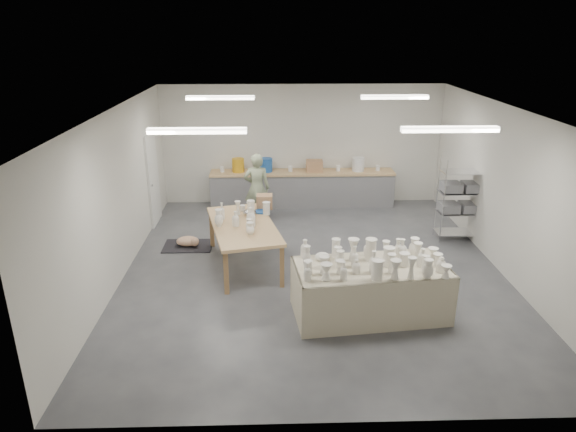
{
  "coord_description": "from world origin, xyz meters",
  "views": [
    {
      "loc": [
        -0.74,
        -8.73,
        4.34
      ],
      "look_at": [
        -0.47,
        0.08,
        1.05
      ],
      "focal_mm": 32.0,
      "sensor_mm": 36.0,
      "label": 1
    }
  ],
  "objects_px": {
    "work_table": "(246,222)",
    "red_stool": "(258,206)",
    "drying_table": "(371,288)",
    "potter": "(257,188)"
  },
  "relations": [
    {
      "from": "potter",
      "to": "red_stool",
      "type": "bearing_deg",
      "value": -89.74
    },
    {
      "from": "work_table",
      "to": "drying_table",
      "type": "bearing_deg",
      "value": -56.9
    },
    {
      "from": "work_table",
      "to": "red_stool",
      "type": "bearing_deg",
      "value": 73.6
    },
    {
      "from": "drying_table",
      "to": "potter",
      "type": "bearing_deg",
      "value": 107.82
    },
    {
      "from": "drying_table",
      "to": "work_table",
      "type": "height_order",
      "value": "drying_table"
    },
    {
      "from": "work_table",
      "to": "red_stool",
      "type": "height_order",
      "value": "work_table"
    },
    {
      "from": "red_stool",
      "to": "drying_table",
      "type": "bearing_deg",
      "value": -67.04
    },
    {
      "from": "drying_table",
      "to": "red_stool",
      "type": "distance_m",
      "value": 4.85
    },
    {
      "from": "drying_table",
      "to": "potter",
      "type": "xyz_separation_m",
      "value": [
        -1.89,
        4.19,
        0.35
      ]
    },
    {
      "from": "drying_table",
      "to": "red_stool",
      "type": "bearing_deg",
      "value": 106.51
    }
  ]
}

